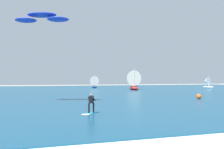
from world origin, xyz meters
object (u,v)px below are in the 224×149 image
sailboat_center_horizon (94,82)px  sailboat_near_shore (207,82)px  sailboat_far_left (133,80)px  kitesurfer (90,106)px  kite (42,18)px  marker_buoy (199,96)px  sailboat_far_right (133,82)px

sailboat_center_horizon → sailboat_near_shore: (33.60, -11.28, -0.11)m
sailboat_center_horizon → sailboat_near_shore: bearing=-18.6°
sailboat_near_shore → sailboat_far_left: bearing=-171.1°
kitesurfer → kite: 13.85m
kite → sailboat_far_left: size_ratio=1.19×
sailboat_near_shore → marker_buoy: size_ratio=5.47×
kitesurfer → sailboat_far_left: sailboat_far_left is taller
kitesurfer → kite: (-3.88, 9.36, 9.44)m
sailboat_near_shore → kitesurfer: bearing=-137.3°
kitesurfer → sailboat_near_shore: 62.09m
sailboat_center_horizon → kitesurfer: bearing=-102.7°
kite → sailboat_far_left: kite is taller
kitesurfer → sailboat_near_shore: size_ratio=0.47×
sailboat_near_shore → marker_buoy: (-27.67, -32.55, -1.46)m
sailboat_far_right → marker_buoy: size_ratio=5.04×
kite → marker_buoy: 23.86m
sailboat_far_left → sailboat_near_shore: bearing=8.9°
sailboat_far_left → sailboat_near_shore: sailboat_far_left is taller
marker_buoy → sailboat_far_left: bearing=87.6°
kitesurfer → sailboat_far_left: size_ratio=0.33×
kite → sailboat_near_shore: (49.47, 32.78, -8.22)m
marker_buoy → sailboat_far_right: bearing=78.6°
sailboat_far_right → sailboat_center_horizon: 17.03m
kite → sailboat_near_shore: 59.91m
sailboat_far_left → sailboat_center_horizon: bearing=114.7°
sailboat_far_left → sailboat_far_right: (8.86, 21.35, -0.92)m
kitesurfer → sailboat_center_horizon: size_ratio=0.44×
sailboat_far_left → sailboat_far_right: size_ratio=1.55×
sailboat_far_right → sailboat_center_horizon: size_ratio=0.87×
sailboat_far_right → sailboat_near_shore: bearing=-44.3°
marker_buoy → sailboat_near_shore: bearing=49.6°
sailboat_far_left → sailboat_near_shore: size_ratio=1.43×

